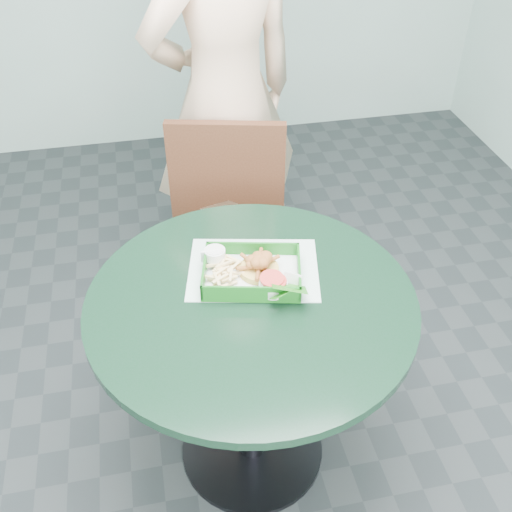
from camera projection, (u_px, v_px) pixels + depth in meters
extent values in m
cube|color=#303335|center=(252.00, 449.00, 2.22)|extent=(4.00, 5.00, 0.02)
cylinder|color=black|center=(252.00, 448.00, 2.21)|extent=(0.52, 0.52, 0.02)
cylinder|color=black|center=(252.00, 384.00, 1.98)|extent=(0.10, 0.10, 0.70)
cylinder|color=#2A4036|center=(251.00, 307.00, 1.75)|extent=(0.97, 0.97, 0.03)
cube|color=#33200F|center=(237.00, 256.00, 2.39)|extent=(0.46, 0.46, 0.04)
cube|color=#33200F|center=(227.00, 175.00, 2.39)|extent=(0.46, 0.04, 0.46)
cube|color=#33200F|center=(198.00, 340.00, 2.35)|extent=(0.04, 0.04, 0.43)
cube|color=#33200F|center=(296.00, 325.00, 2.42)|extent=(0.04, 0.04, 0.43)
cube|color=#33200F|center=(186.00, 275.00, 2.66)|extent=(0.04, 0.04, 0.43)
cube|color=#33200F|center=(274.00, 264.00, 2.72)|extent=(0.04, 0.04, 0.43)
imported|color=#DDB190|center=(223.00, 44.00, 2.25)|extent=(0.98, 0.80, 2.31)
cube|color=silver|center=(253.00, 274.00, 1.84)|extent=(0.45, 0.37, 0.00)
cube|color=#156218|center=(252.00, 283.00, 1.80)|extent=(0.29, 0.21, 0.01)
cube|color=white|center=(252.00, 281.00, 1.80)|extent=(0.27, 0.20, 0.00)
cube|color=#156218|center=(245.00, 254.00, 1.86)|extent=(0.29, 0.01, 0.05)
cube|color=#156218|center=(259.00, 298.00, 1.71)|extent=(0.29, 0.01, 0.05)
cube|color=#156218|center=(297.00, 269.00, 1.81)|extent=(0.01, 0.21, 0.05)
cube|color=#156218|center=(205.00, 282.00, 1.76)|extent=(0.01, 0.21, 0.05)
cylinder|color=gold|center=(258.00, 274.00, 1.81)|extent=(0.12, 0.12, 0.02)
cylinder|color=white|center=(211.00, 265.00, 1.80)|extent=(0.06, 0.06, 0.03)
cylinder|color=silver|center=(211.00, 260.00, 1.79)|extent=(0.06, 0.06, 0.00)
cylinder|color=silver|center=(278.00, 288.00, 1.75)|extent=(0.08, 0.08, 0.03)
torus|color=#F7E9C7|center=(278.00, 284.00, 1.74)|extent=(0.08, 0.08, 0.01)
cylinder|color=red|center=(278.00, 282.00, 1.73)|extent=(0.07, 0.07, 0.01)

